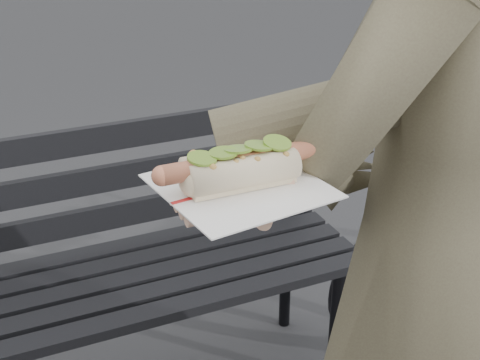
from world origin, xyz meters
name	(u,v)px	position (x,y,z in m)	size (l,w,h in m)	color
park_bench	(94,258)	(0.05, 1.04, 0.52)	(1.50, 0.44, 0.88)	black
person	(434,265)	(0.47, 0.12, 0.93)	(0.68, 0.44, 1.86)	brown
held_hotdog	(351,118)	(0.27, 0.11, 1.24)	(0.63, 0.30, 0.20)	brown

